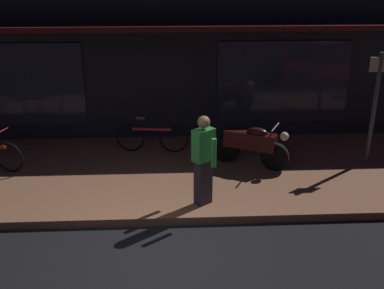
# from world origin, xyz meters

# --- Properties ---
(ground_plane) EXTENTS (60.00, 60.00, 0.00)m
(ground_plane) POSITION_xyz_m (0.00, 0.00, 0.00)
(ground_plane) COLOR black
(sidewalk_slab) EXTENTS (18.00, 4.00, 0.15)m
(sidewalk_slab) POSITION_xyz_m (0.00, 3.00, 0.07)
(sidewalk_slab) COLOR brown
(sidewalk_slab) RESTS_ON ground_plane
(storefront_building) EXTENTS (18.00, 3.30, 3.60)m
(storefront_building) POSITION_xyz_m (0.00, 6.39, 1.80)
(storefront_building) COLOR black
(storefront_building) RESTS_ON ground_plane
(motorcycle) EXTENTS (1.57, 0.93, 0.97)m
(motorcycle) POSITION_xyz_m (2.14, 3.12, 0.65)
(motorcycle) COLOR black
(motorcycle) RESTS_ON sidewalk_slab
(bicycle_extra) EXTENTS (1.65, 0.42, 0.91)m
(bicycle_extra) POSITION_xyz_m (0.01, 4.02, 0.51)
(bicycle_extra) COLOR black
(bicycle_extra) RESTS_ON sidewalk_slab
(person_bystander) EXTENTS (0.45, 0.54, 1.67)m
(person_bystander) POSITION_xyz_m (1.00, 1.51, 1.03)
(person_bystander) COLOR #28232D
(person_bystander) RESTS_ON sidewalk_slab
(sign_post) EXTENTS (0.44, 0.09, 2.40)m
(sign_post) POSITION_xyz_m (4.73, 3.21, 1.51)
(sign_post) COLOR #47474C
(sign_post) RESTS_ON sidewalk_slab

